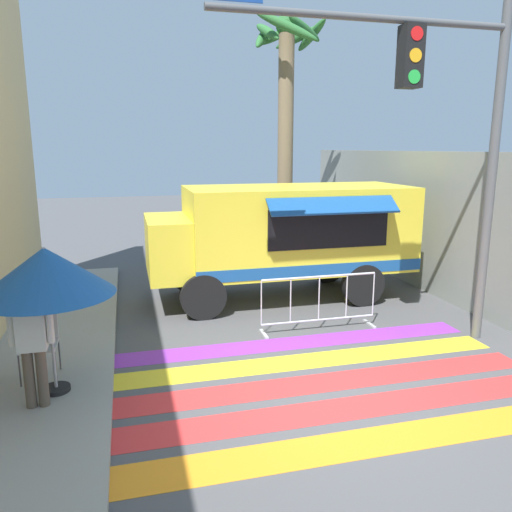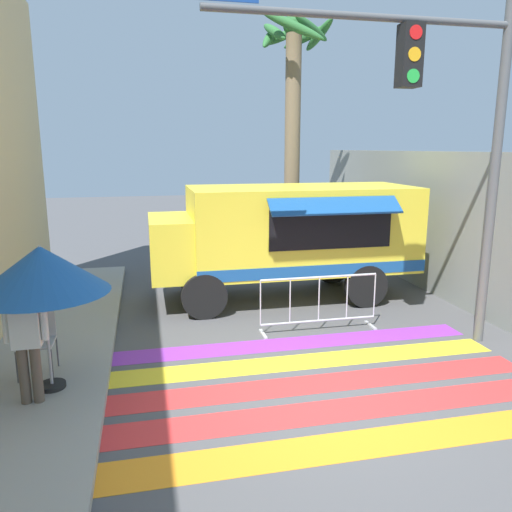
{
  "view_description": "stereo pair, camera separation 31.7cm",
  "coord_description": "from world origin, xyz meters",
  "px_view_note": "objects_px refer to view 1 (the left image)",
  "views": [
    {
      "loc": [
        -2.62,
        -5.69,
        3.3
      ],
      "look_at": [
        -0.37,
        2.94,
        1.37
      ],
      "focal_mm": 35.0,
      "sensor_mm": 36.0,
      "label": 1
    },
    {
      "loc": [
        -2.31,
        -5.76,
        3.3
      ],
      "look_at": [
        -0.37,
        2.94,
        1.37
      ],
      "focal_mm": 35.0,
      "sensor_mm": 36.0,
      "label": 2
    }
  ],
  "objects_px": {
    "traffic_signal_pole": "(442,112)",
    "patio_umbrella": "(46,272)",
    "barricade_front": "(319,303)",
    "palm_tree": "(286,106)",
    "folding_chair": "(39,338)",
    "vendor_person": "(32,338)",
    "food_truck": "(279,232)"
  },
  "relations": [
    {
      "from": "food_truck",
      "to": "barricade_front",
      "type": "height_order",
      "value": "food_truck"
    },
    {
      "from": "patio_umbrella",
      "to": "traffic_signal_pole",
      "type": "bearing_deg",
      "value": 4.89
    },
    {
      "from": "food_truck",
      "to": "vendor_person",
      "type": "height_order",
      "value": "food_truck"
    },
    {
      "from": "food_truck",
      "to": "traffic_signal_pole",
      "type": "xyz_separation_m",
      "value": [
        1.68,
        -3.19,
        2.36
      ]
    },
    {
      "from": "vendor_person",
      "to": "patio_umbrella",
      "type": "bearing_deg",
      "value": 73.36
    },
    {
      "from": "food_truck",
      "to": "patio_umbrella",
      "type": "relative_size",
      "value": 2.91
    },
    {
      "from": "barricade_front",
      "to": "palm_tree",
      "type": "height_order",
      "value": "palm_tree"
    },
    {
      "from": "vendor_person",
      "to": "barricade_front",
      "type": "xyz_separation_m",
      "value": [
        4.54,
        1.94,
        -0.51
      ]
    },
    {
      "from": "vendor_person",
      "to": "folding_chair",
      "type": "bearing_deg",
      "value": 103.67
    },
    {
      "from": "vendor_person",
      "to": "palm_tree",
      "type": "distance_m",
      "value": 9.95
    },
    {
      "from": "patio_umbrella",
      "to": "food_truck",
      "type": "bearing_deg",
      "value": 41.08
    },
    {
      "from": "folding_chair",
      "to": "barricade_front",
      "type": "bearing_deg",
      "value": -3.19
    },
    {
      "from": "traffic_signal_pole",
      "to": "folding_chair",
      "type": "height_order",
      "value": "traffic_signal_pole"
    },
    {
      "from": "traffic_signal_pole",
      "to": "patio_umbrella",
      "type": "height_order",
      "value": "traffic_signal_pole"
    },
    {
      "from": "food_truck",
      "to": "vendor_person",
      "type": "distance_m",
      "value": 6.0
    },
    {
      "from": "folding_chair",
      "to": "food_truck",
      "type": "bearing_deg",
      "value": 19.3
    },
    {
      "from": "barricade_front",
      "to": "palm_tree",
      "type": "distance_m",
      "value": 6.85
    },
    {
      "from": "patio_umbrella",
      "to": "vendor_person",
      "type": "bearing_deg",
      "value": -115.23
    },
    {
      "from": "patio_umbrella",
      "to": "folding_chair",
      "type": "distance_m",
      "value": 1.26
    },
    {
      "from": "folding_chair",
      "to": "barricade_front",
      "type": "height_order",
      "value": "folding_chair"
    },
    {
      "from": "food_truck",
      "to": "folding_chair",
      "type": "xyz_separation_m",
      "value": [
        -4.49,
        -3.11,
        -0.82
      ]
    },
    {
      "from": "food_truck",
      "to": "barricade_front",
      "type": "distance_m",
      "value": 2.33
    },
    {
      "from": "food_truck",
      "to": "patio_umbrella",
      "type": "height_order",
      "value": "food_truck"
    },
    {
      "from": "traffic_signal_pole",
      "to": "folding_chair",
      "type": "distance_m",
      "value": 6.94
    },
    {
      "from": "patio_umbrella",
      "to": "barricade_front",
      "type": "bearing_deg",
      "value": 19.92
    },
    {
      "from": "folding_chair",
      "to": "barricade_front",
      "type": "relative_size",
      "value": 0.41
    },
    {
      "from": "folding_chair",
      "to": "barricade_front",
      "type": "xyz_separation_m",
      "value": [
        4.62,
        1.0,
        -0.16
      ]
    },
    {
      "from": "vendor_person",
      "to": "palm_tree",
      "type": "xyz_separation_m",
      "value": [
        5.63,
        7.45,
        3.42
      ]
    },
    {
      "from": "patio_umbrella",
      "to": "palm_tree",
      "type": "xyz_separation_m",
      "value": [
        5.46,
        7.09,
        2.68
      ]
    },
    {
      "from": "palm_tree",
      "to": "food_truck",
      "type": "bearing_deg",
      "value": -109.88
    },
    {
      "from": "barricade_front",
      "to": "palm_tree",
      "type": "relative_size",
      "value": 0.33
    },
    {
      "from": "patio_umbrella",
      "to": "folding_chair",
      "type": "bearing_deg",
      "value": 113.72
    }
  ]
}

